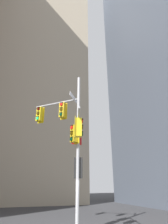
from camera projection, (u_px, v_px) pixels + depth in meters
The scene contains 2 objects.
building_mid_block at pixel (36, 90), 35.27m from camera, with size 15.74×15.74×38.94m, color tan.
signal_pole_assembly at pixel (69, 133), 10.92m from camera, with size 2.87×4.82×8.99m.
Camera 1 is at (-3.03, -10.09, 2.17)m, focal length 29.22 mm.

